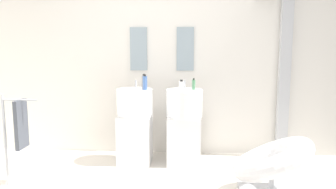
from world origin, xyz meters
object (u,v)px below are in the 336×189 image
at_px(lounge_chair, 272,164).
at_px(soap_bottle_white, 181,86).
at_px(shower_column, 283,74).
at_px(soap_bottle_blue, 145,83).
at_px(soap_bottle_green, 194,84).
at_px(pedestal_sink_left, 135,124).
at_px(towel_rack, 19,126).
at_px(pedestal_sink_right, 184,125).
at_px(soap_bottle_grey, 144,82).

distance_m(lounge_chair, soap_bottle_white, 1.34).
height_order(shower_column, lounge_chair, shower_column).
relative_size(soap_bottle_blue, soap_bottle_green, 1.32).
height_order(pedestal_sink_left, towel_rack, pedestal_sink_left).
bearing_deg(towel_rack, shower_column, 20.92).
distance_m(shower_column, soap_bottle_green, 1.18).
height_order(pedestal_sink_right, soap_bottle_white, soap_bottle_white).
bearing_deg(lounge_chair, shower_column, 72.64).
relative_size(pedestal_sink_left, lounge_chair, 1.01).
distance_m(lounge_chair, soap_bottle_green, 1.35).
bearing_deg(soap_bottle_green, towel_rack, -156.16).
xyz_separation_m(lounge_chair, soap_bottle_white, (-0.87, 0.80, 0.62)).
bearing_deg(towel_rack, pedestal_sink_left, 36.58).
bearing_deg(soap_bottle_green, pedestal_sink_left, 179.81).
bearing_deg(lounge_chair, soap_bottle_white, 137.34).
bearing_deg(soap_bottle_white, lounge_chair, -42.66).
bearing_deg(soap_bottle_white, soap_bottle_blue, 167.68).
distance_m(pedestal_sink_right, soap_bottle_blue, 0.70).
relative_size(pedestal_sink_left, towel_rack, 1.07).
xyz_separation_m(soap_bottle_blue, soap_bottle_green, (0.58, 0.05, -0.02)).
distance_m(pedestal_sink_left, lounge_chair, 1.73).
xyz_separation_m(soap_bottle_grey, soap_bottle_blue, (0.02, -0.04, -0.00)).
bearing_deg(pedestal_sink_left, towel_rack, -143.42).
relative_size(pedestal_sink_left, soap_bottle_white, 7.60).
bearing_deg(soap_bottle_blue, soap_bottle_white, -12.32).
bearing_deg(soap_bottle_grey, soap_bottle_blue, -67.05).
height_order(soap_bottle_white, soap_bottle_blue, soap_bottle_blue).
relative_size(shower_column, soap_bottle_white, 15.36).
height_order(pedestal_sink_left, shower_column, shower_column).
bearing_deg(soap_bottle_grey, soap_bottle_white, -16.69).
bearing_deg(pedestal_sink_right, lounge_chair, -48.44).
height_order(towel_rack, soap_bottle_green, soap_bottle_green).
height_order(shower_column, soap_bottle_green, shower_column).
xyz_separation_m(towel_rack, soap_bottle_blue, (1.20, 0.74, 0.37)).
xyz_separation_m(towel_rack, soap_bottle_grey, (1.18, 0.78, 0.37)).
bearing_deg(towel_rack, soap_bottle_blue, 31.69).
relative_size(towel_rack, soap_bottle_grey, 5.13).
relative_size(soap_bottle_grey, soap_bottle_white, 1.39).
bearing_deg(shower_column, soap_bottle_white, -159.84).
distance_m(pedestal_sink_left, soap_bottle_blue, 0.54).
bearing_deg(soap_bottle_grey, shower_column, 10.84).
relative_size(soap_bottle_grey, soap_bottle_blue, 1.02).
bearing_deg(soap_bottle_green, soap_bottle_white, -135.24).
bearing_deg(towel_rack, lounge_chair, -3.67).
bearing_deg(soap_bottle_grey, pedestal_sink_right, 0.90).
height_order(pedestal_sink_right, soap_bottle_grey, soap_bottle_grey).
height_order(soap_bottle_grey, soap_bottle_green, soap_bottle_grey).
height_order(pedestal_sink_left, lounge_chair, pedestal_sink_left).
height_order(towel_rack, soap_bottle_blue, soap_bottle_blue).
height_order(pedestal_sink_right, towel_rack, pedestal_sink_right).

